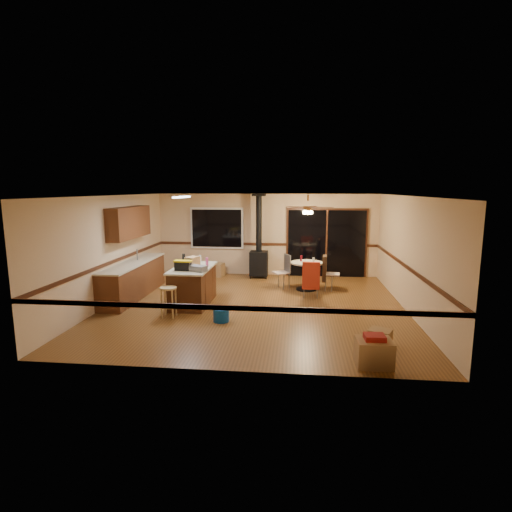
# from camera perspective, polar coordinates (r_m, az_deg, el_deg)

# --- Properties ---
(floor) EXTENTS (7.00, 7.00, 0.00)m
(floor) POSITION_cam_1_polar(r_m,az_deg,el_deg) (9.63, -0.19, -7.06)
(floor) COLOR brown
(floor) RESTS_ON ground
(ceiling) EXTENTS (7.00, 7.00, 0.00)m
(ceiling) POSITION_cam_1_polar(r_m,az_deg,el_deg) (9.22, -0.20, 8.60)
(ceiling) COLOR silver
(ceiling) RESTS_ON ground
(wall_back) EXTENTS (7.00, 0.00, 7.00)m
(wall_back) POSITION_cam_1_polar(r_m,az_deg,el_deg) (12.79, 1.50, 3.05)
(wall_back) COLOR tan
(wall_back) RESTS_ON ground
(wall_front) EXTENTS (7.00, 0.00, 7.00)m
(wall_front) POSITION_cam_1_polar(r_m,az_deg,el_deg) (5.94, -3.84, -4.67)
(wall_front) COLOR tan
(wall_front) RESTS_ON ground
(wall_left) EXTENTS (0.00, 7.00, 7.00)m
(wall_left) POSITION_cam_1_polar(r_m,az_deg,el_deg) (10.32, -19.91, 0.88)
(wall_left) COLOR tan
(wall_left) RESTS_ON ground
(wall_right) EXTENTS (0.00, 7.00, 7.00)m
(wall_right) POSITION_cam_1_polar(r_m,az_deg,el_deg) (9.62, 21.02, 0.22)
(wall_right) COLOR tan
(wall_right) RESTS_ON ground
(chair_rail) EXTENTS (7.00, 7.00, 0.08)m
(chair_rail) POSITION_cam_1_polar(r_m,az_deg,el_deg) (9.39, -0.19, -1.21)
(chair_rail) COLOR #3E1E0F
(chair_rail) RESTS_ON ground
(window) EXTENTS (1.72, 0.10, 1.32)m
(window) POSITION_cam_1_polar(r_m,az_deg,el_deg) (12.94, -5.61, 3.97)
(window) COLOR black
(window) RESTS_ON ground
(sliding_door) EXTENTS (2.52, 0.10, 2.10)m
(sliding_door) POSITION_cam_1_polar(r_m,az_deg,el_deg) (12.77, 10.01, 1.76)
(sliding_door) COLOR black
(sliding_door) RESTS_ON ground
(lower_cabinets) EXTENTS (0.60, 3.00, 0.86)m
(lower_cabinets) POSITION_cam_1_polar(r_m,az_deg,el_deg) (10.79, -17.06, -3.30)
(lower_cabinets) COLOR #542B15
(lower_cabinets) RESTS_ON ground
(countertop) EXTENTS (0.64, 3.04, 0.04)m
(countertop) POSITION_cam_1_polar(r_m,az_deg,el_deg) (10.71, -17.18, -0.95)
(countertop) COLOR #BEB593
(countertop) RESTS_ON lower_cabinets
(upper_cabinets) EXTENTS (0.35, 2.00, 0.80)m
(upper_cabinets) POSITION_cam_1_polar(r_m,az_deg,el_deg) (10.81, -17.64, 4.59)
(upper_cabinets) COLOR #542B15
(upper_cabinets) RESTS_ON ground
(kitchen_island) EXTENTS (0.88, 1.68, 0.90)m
(kitchen_island) POSITION_cam_1_polar(r_m,az_deg,el_deg) (9.78, -8.98, -4.17)
(kitchen_island) COLOR #432210
(kitchen_island) RESTS_ON ground
(wood_stove) EXTENTS (0.55, 0.50, 2.52)m
(wood_stove) POSITION_cam_1_polar(r_m,az_deg,el_deg) (12.44, 0.41, 0.21)
(wood_stove) COLOR black
(wood_stove) RESTS_ON ground
(ceiling_fan) EXTENTS (0.24, 0.24, 0.55)m
(ceiling_fan) POSITION_cam_1_polar(r_m,az_deg,el_deg) (10.82, 7.42, 6.62)
(ceiling_fan) COLOR brown
(ceiling_fan) RESTS_ON ceiling
(fluorescent_strip) EXTENTS (0.10, 1.20, 0.04)m
(fluorescent_strip) POSITION_cam_1_polar(r_m,az_deg,el_deg) (9.87, -10.56, 8.28)
(fluorescent_strip) COLOR white
(fluorescent_strip) RESTS_ON ceiling
(toolbox_grey) EXTENTS (0.48, 0.39, 0.13)m
(toolbox_grey) POSITION_cam_1_polar(r_m,az_deg,el_deg) (9.20, -8.37, -1.75)
(toolbox_grey) COLOR slate
(toolbox_grey) RESTS_ON kitchen_island
(toolbox_black) EXTENTS (0.37, 0.21, 0.20)m
(toolbox_black) POSITION_cam_1_polar(r_m,az_deg,el_deg) (9.35, -10.39, -1.42)
(toolbox_black) COLOR black
(toolbox_black) RESTS_ON kitchen_island
(toolbox_yellow_lid) EXTENTS (0.42, 0.24, 0.03)m
(toolbox_yellow_lid) POSITION_cam_1_polar(r_m,az_deg,el_deg) (9.33, -10.41, -0.72)
(toolbox_yellow_lid) COLOR gold
(toolbox_yellow_lid) RESTS_ON toolbox_black
(box_on_island) EXTENTS (0.35, 0.40, 0.22)m
(box_on_island) POSITION_cam_1_polar(r_m,az_deg,el_deg) (9.88, -9.08, -0.73)
(box_on_island) COLOR olive
(box_on_island) RESTS_ON kitchen_island
(bottle_dark) EXTENTS (0.07, 0.07, 0.26)m
(bottle_dark) POSITION_cam_1_polar(r_m,az_deg,el_deg) (10.09, -10.30, -0.43)
(bottle_dark) COLOR black
(bottle_dark) RESTS_ON kitchen_island
(bottle_pink) EXTENTS (0.09, 0.09, 0.21)m
(bottle_pink) POSITION_cam_1_polar(r_m,az_deg,el_deg) (9.74, -7.01, -0.85)
(bottle_pink) COLOR #D84C8C
(bottle_pink) RESTS_ON kitchen_island
(bottle_white) EXTENTS (0.06, 0.06, 0.17)m
(bottle_white) POSITION_cam_1_polar(r_m,az_deg,el_deg) (10.34, -7.99, -0.38)
(bottle_white) COLOR white
(bottle_white) RESTS_ON kitchen_island
(bar_stool) EXTENTS (0.41, 0.41, 0.66)m
(bar_stool) POSITION_cam_1_polar(r_m,az_deg,el_deg) (8.91, -12.36, -6.44)
(bar_stool) COLOR tan
(bar_stool) RESTS_ON floor
(blue_bucket) EXTENTS (0.39, 0.39, 0.28)m
(blue_bucket) POSITION_cam_1_polar(r_m,az_deg,el_deg) (8.50, -5.00, -8.40)
(blue_bucket) COLOR #0B489E
(blue_bucket) RESTS_ON floor
(dining_table) EXTENTS (0.88, 0.88, 0.78)m
(dining_table) POSITION_cam_1_polar(r_m,az_deg,el_deg) (11.03, 7.23, -2.14)
(dining_table) COLOR black
(dining_table) RESTS_ON ground
(glass_red) EXTENTS (0.07, 0.07, 0.17)m
(glass_red) POSITION_cam_1_polar(r_m,az_deg,el_deg) (11.06, 6.48, -0.33)
(glass_red) COLOR #590C14
(glass_red) RESTS_ON dining_table
(glass_cream) EXTENTS (0.08, 0.08, 0.14)m
(glass_cream) POSITION_cam_1_polar(r_m,az_deg,el_deg) (10.93, 8.21, -0.57)
(glass_cream) COLOR beige
(glass_cream) RESTS_ON dining_table
(chair_left) EXTENTS (0.54, 0.54, 0.51)m
(chair_left) POSITION_cam_1_polar(r_m,az_deg,el_deg) (11.17, 4.11, -1.64)
(chair_left) COLOR tan
(chair_left) RESTS_ON ground
(chair_near) EXTENTS (0.44, 0.47, 0.70)m
(chair_near) POSITION_cam_1_polar(r_m,az_deg,el_deg) (10.16, 7.87, -2.79)
(chair_near) COLOR tan
(chair_near) RESTS_ON ground
(chair_right) EXTENTS (0.50, 0.47, 0.70)m
(chair_right) POSITION_cam_1_polar(r_m,az_deg,el_deg) (11.11, 9.90, -1.77)
(chair_right) COLOR tan
(chair_right) RESTS_ON ground
(box_under_window) EXTENTS (0.57, 0.49, 0.41)m
(box_under_window) POSITION_cam_1_polar(r_m,az_deg,el_deg) (12.80, -5.80, -1.96)
(box_under_window) COLOR olive
(box_under_window) RESTS_ON floor
(box_corner_a) EXTENTS (0.57, 0.49, 0.42)m
(box_corner_a) POSITION_cam_1_polar(r_m,az_deg,el_deg) (6.73, 16.48, -13.09)
(box_corner_a) COLOR olive
(box_corner_a) RESTS_ON floor
(box_corner_b) EXTENTS (0.47, 0.45, 0.30)m
(box_corner_b) POSITION_cam_1_polar(r_m,az_deg,el_deg) (7.55, 17.30, -11.09)
(box_corner_b) COLOR olive
(box_corner_b) RESTS_ON floor
(box_small_red) EXTENTS (0.33, 0.28, 0.08)m
(box_small_red) POSITION_cam_1_polar(r_m,az_deg,el_deg) (6.64, 16.58, -11.07)
(box_small_red) COLOR maroon
(box_small_red) RESTS_ON box_corner_a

